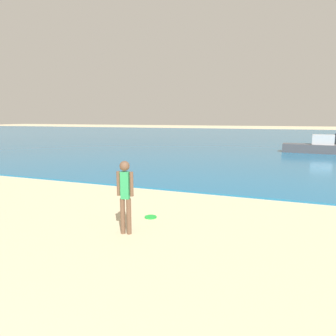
{
  "coord_description": "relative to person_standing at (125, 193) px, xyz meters",
  "views": [
    {
      "loc": [
        2.82,
        1.42,
        2.41
      ],
      "look_at": [
        -0.01,
        9.11,
        1.01
      ],
      "focal_mm": 31.19,
      "sensor_mm": 36.0,
      "label": 1
    }
  ],
  "objects": [
    {
      "name": "person_standing",
      "position": [
        0.0,
        0.0,
        0.0
      ],
      "size": [
        0.36,
        0.21,
        1.56
      ],
      "rotation": [
        0.0,
        0.0,
        3.3
      ],
      "color": "brown",
      "rests_on": "ground"
    },
    {
      "name": "frisbee",
      "position": [
        0.08,
        1.11,
        -0.87
      ],
      "size": [
        0.3,
        0.3,
        0.03
      ],
      "primitive_type": "cylinder",
      "color": "green",
      "rests_on": "ground"
    },
    {
      "name": "water",
      "position": [
        0.04,
        33.77,
        -0.86
      ],
      "size": [
        160.0,
        60.0,
        0.06
      ],
      "primitive_type": "cube",
      "color": "#1E6B9E",
      "rests_on": "ground"
    },
    {
      "name": "boat_near",
      "position": [
        5.37,
        17.06,
        -0.39
      ],
      "size": [
        3.79,
        1.51,
        1.26
      ],
      "rotation": [
        0.0,
        0.0,
        3.05
      ],
      "color": "#4C4C51",
      "rests_on": "water"
    }
  ]
}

